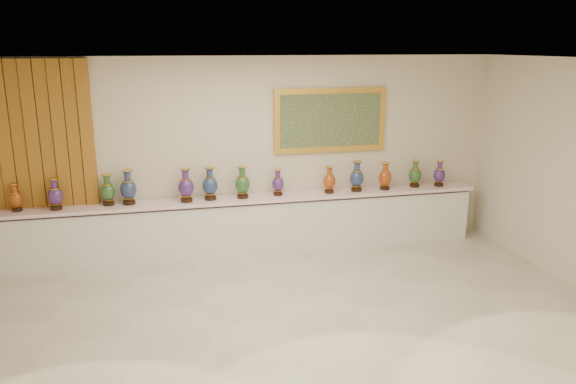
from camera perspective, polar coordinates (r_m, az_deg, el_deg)
The scene contains 17 objects.
ground at distance 6.85m, azimuth -0.47°, elevation -12.70°, with size 8.00×8.00×0.00m, color beige.
room at distance 8.58m, azimuth -19.69°, elevation 3.31°, with size 8.00×8.00×8.00m.
counter at distance 8.74m, azimuth -3.76°, elevation -3.41°, with size 7.28×0.48×0.90m.
vase_0 at distance 8.68m, azimuth -25.93°, elevation -0.62°, with size 0.24×0.24×0.40m.
vase_1 at distance 8.53m, azimuth -22.57°, elevation -0.34°, with size 0.25×0.25×0.45m.
vase_2 at distance 8.50m, azimuth -17.83°, elevation 0.07°, with size 0.24×0.24×0.46m.
vase_3 at distance 8.46m, azimuth -15.91°, elevation 0.31°, with size 0.24×0.24×0.51m.
vase_4 at distance 8.40m, azimuth -10.33°, elevation 0.52°, with size 0.30×0.30×0.50m.
vase_5 at distance 8.46m, azimuth -7.93°, elevation 0.69°, with size 0.26×0.26×0.50m.
vase_6 at distance 8.50m, azimuth -4.66°, elevation 0.83°, with size 0.24×0.24×0.49m.
vase_7 at distance 8.64m, azimuth -1.03°, elevation 0.85°, with size 0.22×0.22×0.40m.
vase_8 at distance 8.79m, azimuth 4.22°, elevation 1.13°, with size 0.25×0.25×0.42m.
vase_9 at distance 8.94m, azimuth 6.99°, elevation 1.45°, with size 0.26×0.26×0.48m.
vase_10 at distance 9.11m, azimuth 9.83°, elevation 1.49°, with size 0.23×0.23×0.45m.
vase_11 at distance 9.38m, azimuth 12.78°, elevation 1.71°, with size 0.21×0.21×0.44m.
vase_12 at distance 9.53m, azimuth 15.13°, elevation 1.71°, with size 0.24×0.24×0.42m.
label_card at distance 8.41m, azimuth -18.50°, elevation -1.58°, with size 0.10×0.06×0.00m, color white.
Camera 1 is at (-1.33, -5.93, 3.16)m, focal length 35.00 mm.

